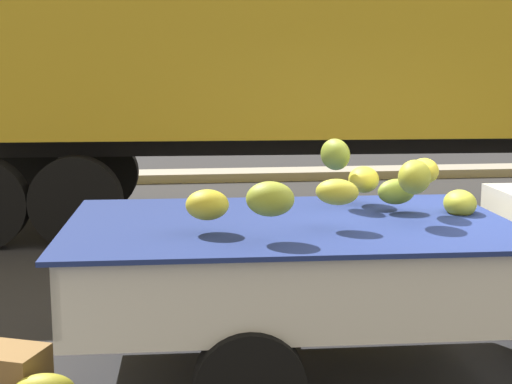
{
  "coord_description": "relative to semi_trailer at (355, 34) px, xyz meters",
  "views": [
    {
      "loc": [
        -2.32,
        -4.83,
        2.1
      ],
      "look_at": [
        -1.66,
        0.49,
        1.18
      ],
      "focal_mm": 51.48,
      "sensor_mm": 36.0,
      "label": 1
    }
  ],
  "objects": [
    {
      "name": "ground",
      "position": [
        -0.21,
        -4.88,
        -2.54
      ],
      "size": [
        220.0,
        220.0,
        0.0
      ],
      "primitive_type": "plane",
      "color": "#28282B"
    },
    {
      "name": "curb_strip",
      "position": [
        -0.21,
        4.03,
        -2.46
      ],
      "size": [
        80.0,
        0.8,
        0.16
      ],
      "primitive_type": "cube",
      "color": "gray",
      "rests_on": "ground"
    },
    {
      "name": "semi_trailer",
      "position": [
        0.0,
        0.0,
        0.0
      ],
      "size": [
        12.1,
        3.08,
        3.95
      ],
      "rotation": [
        0.0,
        0.0,
        -0.04
      ],
      "color": "gold",
      "rests_on": "ground"
    },
    {
      "name": "produce_crate",
      "position": [
        -3.61,
        -4.97,
        -2.4
      ],
      "size": [
        0.62,
        0.53,
        0.27
      ],
      "primitive_type": "cube",
      "rotation": [
        0.0,
        0.0,
        -0.38
      ],
      "color": "olive",
      "rests_on": "ground"
    }
  ]
}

